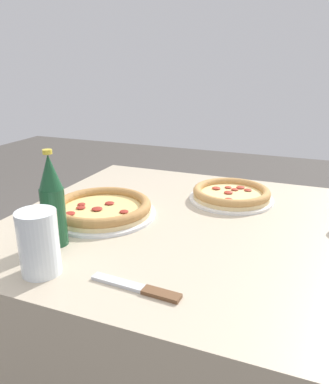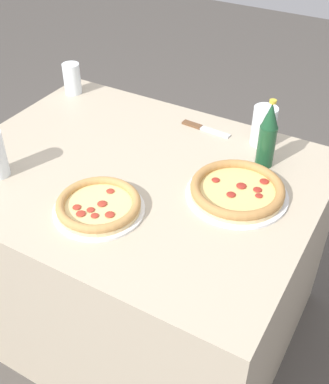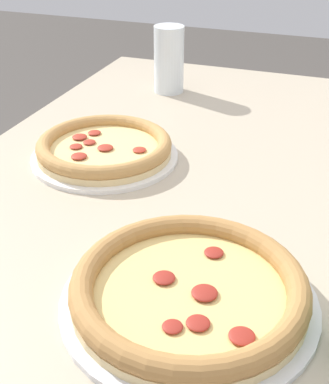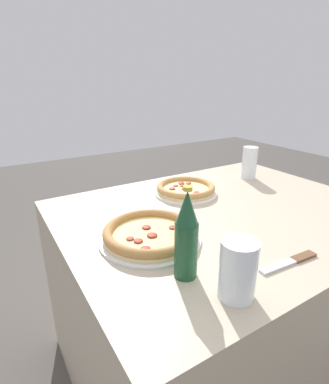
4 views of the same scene
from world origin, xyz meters
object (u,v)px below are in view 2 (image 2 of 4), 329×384
beer_bottle (268,135)px  knife (204,128)px  pizza_salami (99,206)px  glass_mango_juice (264,127)px  glass_red_wine (72,79)px  pizza_margherita (237,190)px

beer_bottle → knife: 0.30m
pizza_salami → glass_mango_juice: (0.27, 0.58, 0.04)m
knife → beer_bottle: bearing=-20.8°
glass_red_wine → knife: (0.59, 0.00, -0.06)m
pizza_salami → knife: size_ratio=1.39×
pizza_salami → pizza_margherita: bearing=39.7°
glass_mango_juice → beer_bottle: bearing=-66.2°
glass_mango_juice → knife: (-0.22, -0.02, -0.06)m
knife → glass_red_wine: bearing=-179.7°
pizza_margherita → glass_mango_juice: 0.32m
pizza_salami → glass_mango_juice: 0.64m
pizza_margherita → pizza_salami: pizza_margherita is taller
glass_mango_juice → beer_bottle: 0.14m
pizza_salami → beer_bottle: bearing=54.6°
glass_red_wine → pizza_salami: bearing=-46.3°
glass_mango_juice → glass_red_wine: bearing=-178.6°
glass_mango_juice → pizza_margherita: bearing=-82.4°
knife → pizza_margherita: bearing=-49.2°
beer_bottle → knife: (-0.27, 0.10, -0.11)m
pizza_margherita → glass_red_wine: 0.90m
glass_mango_juice → beer_bottle: (0.05, -0.12, 0.05)m
glass_mango_juice → glass_red_wine: size_ratio=1.11×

